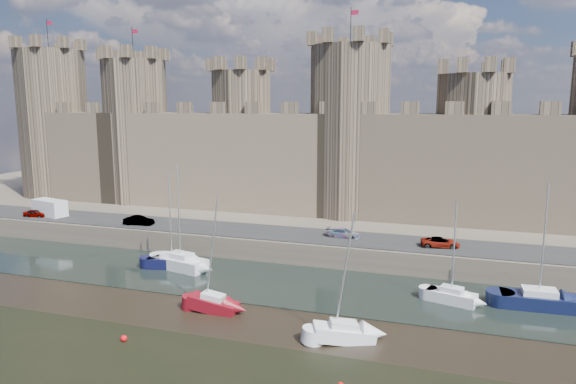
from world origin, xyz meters
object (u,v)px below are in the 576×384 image
object	(u,v)px
sailboat_4	(213,303)
car_0	(35,213)
car_3	(440,242)
sailboat_2	(451,295)
van	(50,208)
sailboat_5	(344,332)
sailboat_1	(172,261)
sailboat_3	(539,300)
sailboat_0	(181,262)
car_1	(139,221)
car_2	(343,233)

from	to	relation	value
sailboat_4	car_0	bearing A→B (deg)	154.70
car_3	sailboat_2	bearing A→B (deg)	178.05
van	sailboat_5	distance (m)	49.68
sailboat_1	sailboat_4	size ratio (longest dim) A/B	1.03
sailboat_2	sailboat_3	distance (m)	7.37
car_0	car_3	distance (m)	53.22
sailboat_0	car_1	bearing A→B (deg)	156.81
car_0	sailboat_2	bearing A→B (deg)	-108.75
van	sailboat_5	bearing A→B (deg)	-9.68
car_3	sailboat_0	distance (m)	28.13
car_1	van	xyz separation A→B (m)	(-14.89, 1.03, 0.52)
car_1	sailboat_5	size ratio (longest dim) A/B	0.38
car_2	car_1	bearing A→B (deg)	96.19
car_3	sailboat_3	distance (m)	12.34
car_1	car_0	bearing A→B (deg)	82.07
car_3	sailboat_5	world-z (taller)	sailboat_5
car_3	sailboat_2	distance (m)	9.96
car_3	sailboat_4	distance (m)	25.61
sailboat_4	sailboat_1	bearing A→B (deg)	135.71
car_3	van	world-z (taller)	van
sailboat_1	sailboat_2	xyz separation A→B (m)	(29.17, -1.22, -0.05)
van	sailboat_4	world-z (taller)	sailboat_4
car_2	sailboat_0	distance (m)	18.65
car_3	sailboat_1	size ratio (longest dim) A/B	0.39
car_0	sailboat_2	size ratio (longest dim) A/B	0.33
car_3	sailboat_3	world-z (taller)	sailboat_3
sailboat_5	sailboat_2	bearing A→B (deg)	30.89
car_2	sailboat_5	xyz separation A→B (m)	(4.40, -20.88, -2.33)
car_3	car_0	bearing A→B (deg)	81.46
van	car_1	bearing A→B (deg)	10.13
car_2	sailboat_3	distance (m)	21.71
van	sailboat_0	bearing A→B (deg)	-4.74
sailboat_0	sailboat_2	distance (m)	28.06
car_3	sailboat_5	bearing A→B (deg)	152.50
sailboat_4	sailboat_5	xyz separation A→B (m)	(11.91, -2.17, -0.02)
car_0	sailboat_4	bearing A→B (deg)	-125.40
car_0	car_3	size ratio (longest dim) A/B	0.76
van	car_2	bearing A→B (deg)	15.34
car_0	sailboat_2	xyz separation A→B (m)	(54.52, -8.47, -2.27)
van	sailboat_1	xyz separation A→B (m)	(23.91, -8.42, -2.83)
car_0	sailboat_4	size ratio (longest dim) A/B	0.31
car_1	sailboat_0	xyz separation A→B (m)	(10.16, -7.51, -2.26)
car_1	sailboat_5	xyz separation A→B (m)	(30.49, -18.96, -2.40)
sailboat_4	sailboat_5	distance (m)	12.10
car_0	sailboat_3	size ratio (longest dim) A/B	0.28
car_0	sailboat_5	size ratio (longest dim) A/B	0.31
sailboat_3	sailboat_4	size ratio (longest dim) A/B	1.10
sailboat_3	sailboat_5	size ratio (longest dim) A/B	1.11
car_0	sailboat_2	world-z (taller)	sailboat_2
sailboat_2	car_1	bearing A→B (deg)	-176.59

